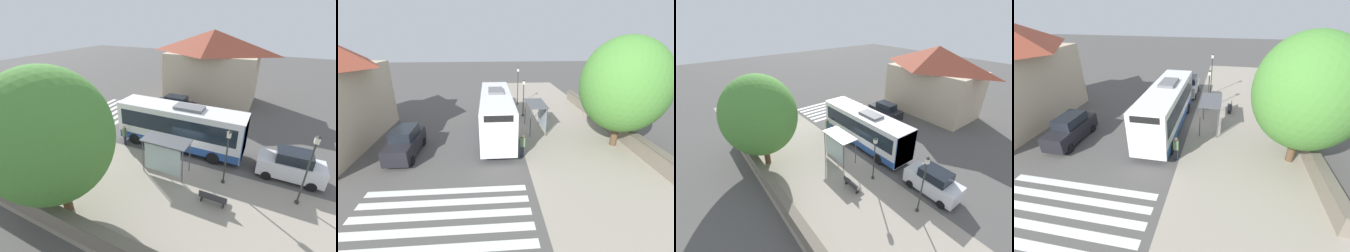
# 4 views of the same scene
# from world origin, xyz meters

# --- Properties ---
(ground_plane) EXTENTS (120.00, 120.00, 0.00)m
(ground_plane) POSITION_xyz_m (0.00, 0.00, 0.00)
(ground_plane) COLOR #514F4C
(ground_plane) RESTS_ON ground
(sidewalk_plaza) EXTENTS (9.00, 44.00, 0.02)m
(sidewalk_plaza) POSITION_xyz_m (-4.50, 0.00, 0.01)
(sidewalk_plaza) COLOR #9E9384
(sidewalk_plaza) RESTS_ON ground
(crosswalk_stripes) EXTENTS (9.00, 5.25, 0.01)m
(crosswalk_stripes) POSITION_xyz_m (5.00, 11.60, 0.00)
(crosswalk_stripes) COLOR silver
(crosswalk_stripes) RESTS_ON ground
(stone_wall) EXTENTS (0.60, 20.00, 1.29)m
(stone_wall) POSITION_xyz_m (-8.55, 0.00, 0.65)
(stone_wall) COLOR slate
(stone_wall) RESTS_ON ground
(bus) EXTENTS (2.69, 10.61, 3.87)m
(bus) POSITION_xyz_m (1.92, 1.23, 1.99)
(bus) COLOR white
(bus) RESTS_ON ground
(bus_shelter) EXTENTS (1.68, 3.30, 2.63)m
(bus_shelter) POSITION_xyz_m (-1.83, 0.71, 2.17)
(bus_shelter) COLOR #515459
(bus_shelter) RESTS_ON ground
(pedestrian) EXTENTS (0.34, 0.24, 1.81)m
(pedestrian) POSITION_xyz_m (0.20, 5.67, 1.07)
(pedestrian) COLOR #2D3347
(pedestrian) RESTS_ON ground
(bench) EXTENTS (0.40, 1.67, 0.88)m
(bench) POSITION_xyz_m (-3.39, -3.19, 0.48)
(bench) COLOR #333338
(bench) RESTS_ON ground
(street_lamp_near) EXTENTS (0.28, 0.28, 4.00)m
(street_lamp_near) POSITION_xyz_m (-1.15, -3.31, 2.38)
(street_lamp_near) COLOR #2D332D
(street_lamp_near) RESTS_ON ground
(street_lamp_far) EXTENTS (0.28, 0.28, 4.68)m
(street_lamp_far) POSITION_xyz_m (-1.08, -7.78, 2.76)
(street_lamp_far) COLOR #2D332D
(street_lamp_far) RESTS_ON ground
(shade_tree) EXTENTS (6.33, 6.33, 8.35)m
(shade_tree) POSITION_xyz_m (-7.40, 4.27, 4.86)
(shade_tree) COLOR brown
(shade_tree) RESTS_ON ground
(parked_car_behind_bus) EXTENTS (1.94, 4.20, 2.14)m
(parked_car_behind_bus) POSITION_xyz_m (1.37, -7.26, 1.03)
(parked_car_behind_bus) COLOR silver
(parked_car_behind_bus) RESTS_ON ground
(parked_car_far_lane) EXTENTS (1.85, 4.66, 2.06)m
(parked_car_far_lane) POSITION_xyz_m (8.69, 4.64, 0.99)
(parked_car_far_lane) COLOR black
(parked_car_far_lane) RESTS_ON ground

